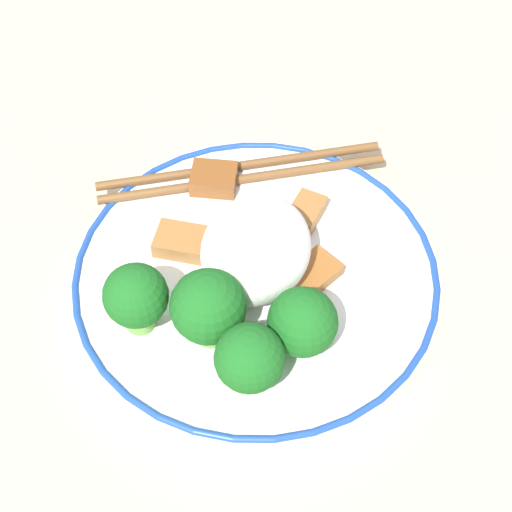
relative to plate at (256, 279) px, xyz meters
name	(u,v)px	position (x,y,z in m)	size (l,w,h in m)	color
ground_plane	(256,287)	(0.00, 0.00, -0.01)	(3.00, 3.00, 0.00)	#C6B28E
plate	(256,279)	(0.00, 0.00, 0.00)	(0.25, 0.25, 0.02)	white
rice_mound	(256,245)	(0.00, 0.00, 0.03)	(0.08, 0.07, 0.06)	white
broccoli_back_left	(136,297)	(-0.06, 0.06, 0.04)	(0.04, 0.04, 0.05)	#72AD4C
broccoli_back_center	(208,308)	(-0.06, 0.01, 0.04)	(0.05, 0.05, 0.06)	#72AD4C
broccoli_back_right	(250,359)	(-0.08, -0.02, 0.03)	(0.04, 0.04, 0.05)	#72AD4C
broccoli_mid_left	(302,323)	(-0.05, -0.04, 0.03)	(0.04, 0.04, 0.05)	#72AD4C
meat_near_front	(306,212)	(0.06, -0.02, 0.01)	(0.03, 0.02, 0.01)	#9E6633
meat_near_left	(183,242)	(0.01, 0.06, 0.01)	(0.03, 0.04, 0.01)	#9E6633
meat_near_right	(311,275)	(0.01, -0.04, 0.01)	(0.05, 0.04, 0.01)	#995B28
meat_near_back	(214,179)	(0.07, 0.05, 0.01)	(0.03, 0.04, 0.01)	brown
chopsticks	(241,172)	(0.08, 0.04, 0.01)	(0.12, 0.20, 0.01)	brown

